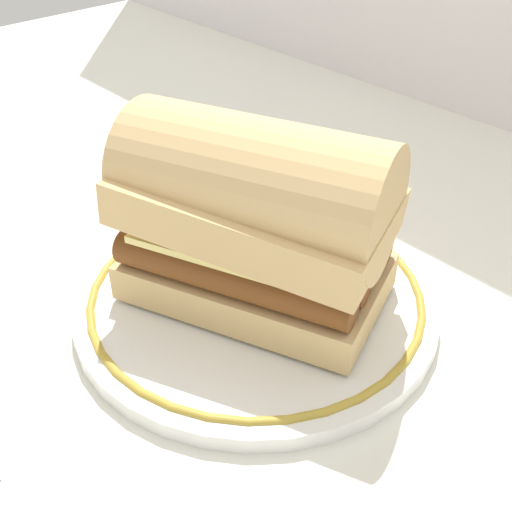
% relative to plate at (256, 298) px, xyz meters
% --- Properties ---
extents(ground_plane, '(1.50, 1.50, 0.00)m').
position_rel_plate_xyz_m(ground_plane, '(-0.03, 0.01, -0.01)').
color(ground_plane, silver).
extents(plate, '(0.26, 0.26, 0.01)m').
position_rel_plate_xyz_m(plate, '(0.00, 0.00, 0.00)').
color(plate, white).
rests_on(plate, ground_plane).
extents(sausage_sandwich, '(0.20, 0.16, 0.13)m').
position_rel_plate_xyz_m(sausage_sandwich, '(-0.00, -0.00, 0.07)').
color(sausage_sandwich, tan).
rests_on(sausage_sandwich, plate).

